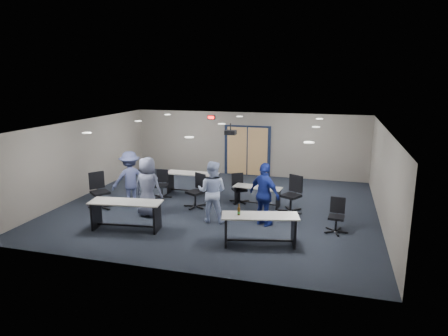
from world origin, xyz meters
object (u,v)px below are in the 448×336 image
(table_back_right, at_px, (257,193))
(chair_loose_right, at_px, (336,216))
(chair_back_d, at_px, (291,194))
(person_navy, at_px, (265,194))
(table_back_left, at_px, (192,179))
(chair_back_c, at_px, (239,188))
(table_front_right, at_px, (260,224))
(chair_back_b, at_px, (195,191))
(chair_loose_left, at_px, (100,191))
(chair_back_a, at_px, (162,184))
(person_back, at_px, (130,179))
(table_front_left, at_px, (126,210))
(person_lightblue, at_px, (212,192))
(person_plaid, at_px, (148,187))

(table_back_right, bearing_deg, chair_loose_right, -28.27)
(chair_back_d, distance_m, person_navy, 1.51)
(chair_back_d, bearing_deg, table_back_left, -167.10)
(chair_back_c, relative_size, chair_loose_right, 1.02)
(table_back_left, xyz_separation_m, person_navy, (3.07, -2.41, 0.38))
(table_front_right, xyz_separation_m, chair_back_d, (0.48, 2.71, 0.04))
(table_back_left, distance_m, chair_back_b, 1.57)
(chair_back_b, xyz_separation_m, chair_loose_left, (-2.90, -0.95, 0.04))
(table_back_left, relative_size, chair_back_a, 1.96)
(table_front_right, distance_m, table_back_left, 4.95)
(chair_back_c, xyz_separation_m, person_back, (-3.35, -1.32, 0.43))
(chair_back_d, relative_size, person_navy, 0.63)
(table_back_right, height_order, chair_loose_right, chair_loose_right)
(table_back_right, bearing_deg, table_back_left, 170.26)
(table_front_left, bearing_deg, chair_back_d, 24.70)
(table_front_right, relative_size, chair_back_d, 1.75)
(chair_loose_right, relative_size, person_lightblue, 0.53)
(table_back_left, bearing_deg, table_back_right, -16.82)
(table_front_left, relative_size, chair_back_c, 2.12)
(chair_loose_left, height_order, chair_loose_right, chair_loose_left)
(chair_back_c, distance_m, person_back, 3.62)
(chair_loose_right, height_order, person_plaid, person_plaid)
(chair_back_a, relative_size, person_lightblue, 0.54)
(table_front_right, bearing_deg, chair_back_b, 123.81)
(table_front_left, relative_size, person_plaid, 1.13)
(chair_back_a, relative_size, person_navy, 0.53)
(person_lightblue, bearing_deg, table_back_right, -119.10)
(person_lightblue, bearing_deg, table_front_left, 31.03)
(chair_back_b, height_order, chair_back_c, chair_back_b)
(chair_back_c, relative_size, person_back, 0.53)
(chair_back_c, distance_m, chair_back_d, 1.86)
(table_front_right, relative_size, chair_back_b, 1.84)
(person_navy, bearing_deg, chair_back_b, 11.09)
(table_front_left, distance_m, chair_loose_left, 2.19)
(table_front_left, relative_size, chair_loose_left, 1.76)
(table_front_left, xyz_separation_m, person_navy, (3.64, 1.36, 0.36))
(chair_back_c, relative_size, person_navy, 0.53)
(chair_back_b, bearing_deg, table_back_right, 49.59)
(person_back, bearing_deg, person_lightblue, 130.25)
(table_back_left, distance_m, chair_back_c, 1.97)
(chair_back_a, height_order, person_back, person_back)
(chair_back_a, distance_m, chair_loose_left, 2.14)
(table_front_left, relative_size, person_lightblue, 1.14)
(chair_loose_left, bearing_deg, table_front_left, -91.27)
(chair_back_a, height_order, person_plaid, person_plaid)
(chair_loose_left, relative_size, person_plaid, 0.64)
(chair_back_b, bearing_deg, person_plaid, -105.43)
(table_front_right, bearing_deg, person_plaid, 148.06)
(table_back_left, xyz_separation_m, chair_back_b, (0.63, -1.44, 0.02))
(chair_back_a, bearing_deg, person_navy, -36.92)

